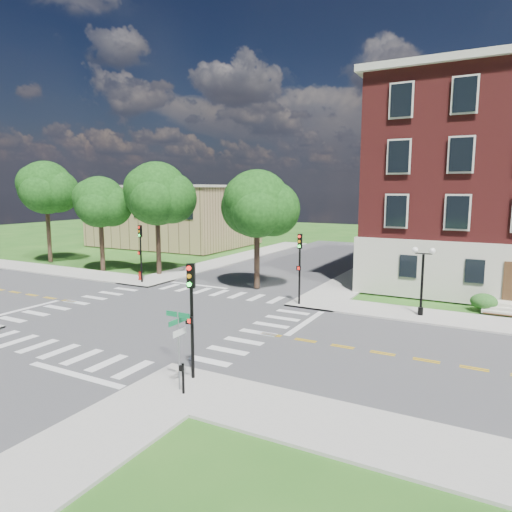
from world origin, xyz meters
The scene contains 19 objects.
ground centered at (0.00, 0.00, 0.00)m, with size 160.00×160.00×0.00m, color #235818.
road_ew centered at (0.00, 0.00, 0.01)m, with size 90.00×12.00×0.01m, color #3D3D3F.
road_ns centered at (0.00, 0.00, 0.01)m, with size 12.00×90.00×0.01m, color #3D3D3F.
sidewalk_ne centered at (15.38, 15.38, 0.06)m, with size 34.00×34.00×0.12m.
sidewalk_nw centered at (-15.38, 15.38, 0.06)m, with size 34.00×34.00×0.12m.
crosswalk_east centered at (7.20, 0.00, 0.00)m, with size 2.20×10.20×0.02m, color silver, non-canonical shape.
stop_bar_east centered at (8.80, 3.00, 0.00)m, with size 0.40×5.50×0.00m, color silver.
secondary_building centered at (-22.00, 30.00, 4.28)m, with size 20.40×15.40×8.30m.
tree_a centered at (-23.91, 10.86, 8.01)m, with size 5.58×5.58×10.71m.
tree_b centered at (-14.86, 9.71, 6.65)m, with size 4.81×4.81×8.97m.
tree_c centered at (-8.93, 10.87, 7.45)m, with size 5.74×5.74×10.22m.
tree_d centered at (1.92, 9.75, 6.73)m, with size 5.27×5.27×9.27m.
traffic_signal_se centered at (7.78, -6.87, 3.19)m, with size 0.38×0.46×4.80m.
traffic_signal_ne centered at (6.86, 6.59, 3.19)m, with size 0.38×0.45×4.80m.
traffic_signal_nw centered at (-7.70, 7.17, 3.19)m, with size 0.37×0.43×4.80m.
twin_lamp_west centered at (14.59, 7.62, 2.52)m, with size 1.36×0.36×4.23m.
street_sign_pole centered at (7.98, -8.02, 2.31)m, with size 1.10×1.10×3.10m.
push_button_post centered at (8.33, -8.26, 0.80)m, with size 0.14×0.21×1.20m.
fire_hydrant centered at (-8.55, 7.91, 0.46)m, with size 0.35×0.35×0.75m.
Camera 1 is at (18.56, -21.46, 7.84)m, focal length 32.00 mm.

